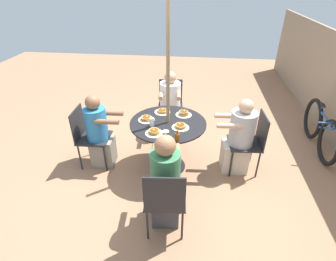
# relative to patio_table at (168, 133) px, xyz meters

# --- Properties ---
(ground_plane) EXTENTS (12.00, 12.00, 0.00)m
(ground_plane) POSITION_rel_patio_table_xyz_m (0.00, 0.00, -0.59)
(ground_plane) COLOR #9E7051
(patio_table) EXTENTS (1.05, 1.05, 0.76)m
(patio_table) POSITION_rel_patio_table_xyz_m (0.00, 0.00, 0.00)
(patio_table) COLOR black
(patio_table) RESTS_ON ground
(umbrella_pole) EXTENTS (0.05, 0.05, 2.29)m
(umbrella_pole) POSITION_rel_patio_table_xyz_m (0.00, 0.00, 0.55)
(umbrella_pole) COLOR #846B4C
(umbrella_pole) RESTS_ON ground
(patio_chair_north) EXTENTS (0.46, 0.46, 0.90)m
(patio_chair_north) POSITION_rel_patio_table_xyz_m (-0.08, 1.16, -0.08)
(patio_chair_north) COLOR #232326
(patio_chair_north) RESTS_ON ground
(diner_north) EXTENTS (0.37, 0.56, 1.12)m
(diner_north) POSITION_rel_patio_table_xyz_m (-0.07, 0.99, -0.08)
(diner_north) COLOR beige
(diner_north) RESTS_ON ground
(patio_chair_east) EXTENTS (0.47, 0.47, 0.90)m
(patio_chair_east) POSITION_rel_patio_table_xyz_m (-1.16, -0.09, -0.08)
(patio_chair_east) COLOR #232326
(patio_chair_east) RESTS_ON ground
(diner_east) EXTENTS (0.54, 0.38, 1.13)m
(diner_east) POSITION_rel_patio_table_xyz_m (-0.99, -0.07, -0.08)
(diner_east) COLOR slate
(diner_east) RESTS_ON ground
(patio_chair_south) EXTENTS (0.45, 0.45, 0.90)m
(patio_chair_south) POSITION_rel_patio_table_xyz_m (0.04, -1.17, -0.08)
(patio_chair_south) COLOR #232326
(patio_chair_south) RESTS_ON ground
(diner_south) EXTENTS (0.33, 0.53, 1.12)m
(diner_south) POSITION_rel_patio_table_xyz_m (0.03, -0.99, -0.07)
(diner_south) COLOR gray
(diner_south) RESTS_ON ground
(patio_chair_west) EXTENTS (0.47, 0.47, 0.90)m
(patio_chair_west) POSITION_rel_patio_table_xyz_m (1.16, 0.10, -0.08)
(patio_chair_west) COLOR #232326
(patio_chair_west) RESTS_ON ground
(diner_west) EXTENTS (0.51, 0.35, 1.18)m
(diner_west) POSITION_rel_patio_table_xyz_m (0.99, 0.09, -0.04)
(diner_west) COLOR #3D3D42
(diner_west) RESTS_ON ground
(pancake_plate_a) EXTENTS (0.23, 0.23, 0.07)m
(pancake_plate_a) POSITION_rel_patio_table_xyz_m (0.32, -0.14, 0.19)
(pancake_plate_a) COLOR silver
(pancake_plate_a) RESTS_ON patio_table
(pancake_plate_b) EXTENTS (0.23, 0.23, 0.06)m
(pancake_plate_b) POSITION_rel_patio_table_xyz_m (0.13, 0.18, 0.19)
(pancake_plate_b) COLOR silver
(pancake_plate_b) RESTS_ON patio_table
(pancake_plate_c) EXTENTS (0.23, 0.23, 0.06)m
(pancake_plate_c) POSITION_rel_patio_table_xyz_m (-0.28, -0.11, 0.19)
(pancake_plate_c) COLOR silver
(pancake_plate_c) RESTS_ON patio_table
(pancake_plate_d) EXTENTS (0.23, 0.23, 0.07)m
(pancake_plate_d) POSITION_rel_patio_table_xyz_m (-0.02, -0.30, 0.19)
(pancake_plate_d) COLOR silver
(pancake_plate_d) RESTS_ON patio_table
(pancake_plate_e) EXTENTS (0.23, 0.23, 0.08)m
(pancake_plate_e) POSITION_rel_patio_table_xyz_m (-0.23, 0.20, 0.20)
(pancake_plate_e) COLOR silver
(pancake_plate_e) RESTS_ON patio_table
(syrup_bottle) EXTENTS (0.08, 0.06, 0.14)m
(syrup_bottle) POSITION_rel_patio_table_xyz_m (0.44, 0.16, 0.22)
(syrup_bottle) COLOR brown
(syrup_bottle) RESTS_ON patio_table
(coffee_cup) EXTENTS (0.08, 0.08, 0.10)m
(coffee_cup) POSITION_rel_patio_table_xyz_m (0.40, 0.02, 0.22)
(coffee_cup) COLOR #33513D
(coffee_cup) RESTS_ON patio_table
(drinking_glass_a) EXTENTS (0.07, 0.07, 0.11)m
(drinking_glass_a) POSITION_rel_patio_table_xyz_m (0.12, -0.20, 0.22)
(drinking_glass_a) COLOR silver
(drinking_glass_a) RESTS_ON patio_table
(bicycle) EXTENTS (1.46, 0.44, 0.71)m
(bicycle) POSITION_rel_patio_table_xyz_m (-0.77, 2.38, -0.23)
(bicycle) COLOR black
(bicycle) RESTS_ON ground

